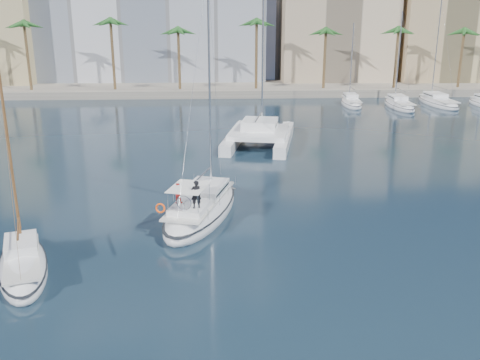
{
  "coord_description": "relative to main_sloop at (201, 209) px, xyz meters",
  "views": [
    {
      "loc": [
        -0.05,
        -30.46,
        13.11
      ],
      "look_at": [
        1.45,
        1.5,
        3.04
      ],
      "focal_mm": 40.0,
      "sensor_mm": 36.0,
      "label": 1
    }
  ],
  "objects": [
    {
      "name": "building_beige",
      "position": [
        23.06,
        66.78,
        9.48
      ],
      "size": [
        20.0,
        14.0,
        20.0
      ],
      "primitive_type": "cube",
      "color": "#C5AD8D",
      "rests_on": "ground"
    },
    {
      "name": "building_tan_right",
      "position": [
        43.06,
        64.78,
        8.48
      ],
      "size": [
        18.0,
        12.0,
        18.0
      ],
      "primitive_type": "cube",
      "color": "tan",
      "rests_on": "ground"
    },
    {
      "name": "palm_centre",
      "position": [
        1.06,
        53.78,
        9.76
      ],
      "size": [
        3.6,
        3.6,
        12.3
      ],
      "color": "brown",
      "rests_on": "ground"
    },
    {
      "name": "moored_yacht_a",
      "position": [
        21.06,
        43.78,
        -0.52
      ],
      "size": [
        3.37,
        9.52,
        11.9
      ],
      "primitive_type": null,
      "rotation": [
        0.0,
        0.0,
        -0.07
      ],
      "color": "white",
      "rests_on": "ground"
    },
    {
      "name": "quay",
      "position": [
        1.06,
        57.78,
        0.08
      ],
      "size": [
        120.0,
        14.0,
        1.2
      ],
      "primitive_type": "cube",
      "color": "gray",
      "rests_on": "ground"
    },
    {
      "name": "seagull",
      "position": [
        1.88,
        3.6,
        0.21
      ],
      "size": [
        1.15,
        0.49,
        0.21
      ],
      "color": "silver",
      "rests_on": "ground"
    },
    {
      "name": "catamaran",
      "position": [
        5.59,
        20.49,
        0.64
      ],
      "size": [
        8.72,
        13.7,
        18.43
      ],
      "rotation": [
        0.0,
        0.0,
        -0.2
      ],
      "color": "white",
      "rests_on": "ground"
    },
    {
      "name": "palm_right",
      "position": [
        35.06,
        53.78,
        9.76
      ],
      "size": [
        3.6,
        3.6,
        12.3
      ],
      "color": "brown",
      "rests_on": "ground"
    },
    {
      "name": "main_sloop",
      "position": [
        0.0,
        0.0,
        0.0
      ],
      "size": [
        6.57,
        11.79,
        16.69
      ],
      "rotation": [
        0.0,
        0.0,
        -0.28
      ],
      "color": "white",
      "rests_on": "ground"
    },
    {
      "name": "small_sloop",
      "position": [
        -9.19,
        -7.79,
        -0.11
      ],
      "size": [
        4.8,
        8.17,
        11.2
      ],
      "rotation": [
        0.0,
        0.0,
        0.32
      ],
      "color": "white",
      "rests_on": "ground"
    },
    {
      "name": "moored_yacht_c",
      "position": [
        34.06,
        43.78,
        -0.52
      ],
      "size": [
        3.98,
        12.33,
        15.54
      ],
      "primitive_type": null,
      "rotation": [
        0.0,
        0.0,
        0.03
      ],
      "color": "white",
      "rests_on": "ground"
    },
    {
      "name": "moored_yacht_b",
      "position": [
        27.56,
        41.78,
        -0.52
      ],
      "size": [
        3.32,
        10.83,
        13.72
      ],
      "primitive_type": null,
      "rotation": [
        0.0,
        0.0,
        -0.02
      ],
      "color": "white",
      "rests_on": "ground"
    },
    {
      "name": "ground",
      "position": [
        1.06,
        -3.22,
        -0.52
      ],
      "size": [
        160.0,
        160.0,
        0.0
      ],
      "primitive_type": "plane",
      "color": "black",
      "rests_on": "ground"
    },
    {
      "name": "building_modern",
      "position": [
        -10.94,
        69.78,
        13.48
      ],
      "size": [
        42.0,
        16.0,
        28.0
      ],
      "primitive_type": "cube",
      "color": "silver",
      "rests_on": "ground"
    }
  ]
}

